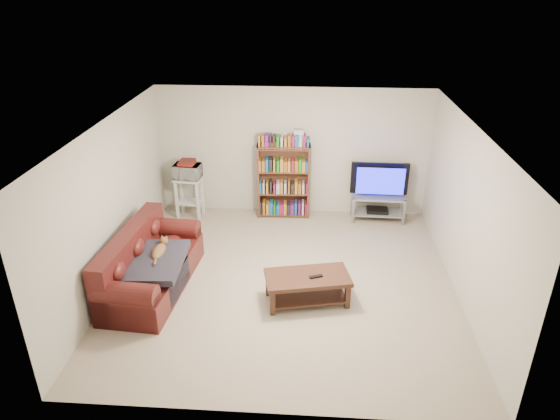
# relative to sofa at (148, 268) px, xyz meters

# --- Properties ---
(floor) EXTENTS (5.00, 5.00, 0.00)m
(floor) POSITION_rel_sofa_xyz_m (1.99, 0.27, -0.31)
(floor) COLOR tan
(floor) RESTS_ON ground
(ceiling) EXTENTS (5.00, 5.00, 0.00)m
(ceiling) POSITION_rel_sofa_xyz_m (1.99, 0.27, 2.09)
(ceiling) COLOR white
(ceiling) RESTS_ON ground
(wall_back) EXTENTS (5.00, 0.00, 5.00)m
(wall_back) POSITION_rel_sofa_xyz_m (1.99, 2.77, 0.89)
(wall_back) COLOR beige
(wall_back) RESTS_ON ground
(wall_front) EXTENTS (5.00, 0.00, 5.00)m
(wall_front) POSITION_rel_sofa_xyz_m (1.99, -2.23, 0.89)
(wall_front) COLOR beige
(wall_front) RESTS_ON ground
(wall_left) EXTENTS (0.00, 5.00, 5.00)m
(wall_left) POSITION_rel_sofa_xyz_m (-0.51, 0.27, 0.89)
(wall_left) COLOR beige
(wall_left) RESTS_ON ground
(wall_right) EXTENTS (0.00, 5.00, 5.00)m
(wall_right) POSITION_rel_sofa_xyz_m (4.49, 0.27, 0.89)
(wall_right) COLOR beige
(wall_right) RESTS_ON ground
(sofa) EXTENTS (1.05, 2.14, 0.89)m
(sofa) POSITION_rel_sofa_xyz_m (0.00, 0.00, 0.00)
(sofa) COLOR #4D1613
(sofa) RESTS_ON floor
(blanket) EXTENTS (0.81, 1.04, 0.18)m
(blanket) POSITION_rel_sofa_xyz_m (0.17, -0.16, 0.21)
(blanket) COLOR #2D2934
(blanket) RESTS_ON sofa
(cat) EXTENTS (0.27, 0.58, 0.17)m
(cat) POSITION_rel_sofa_xyz_m (0.18, 0.03, 0.27)
(cat) COLOR brown
(cat) RESTS_ON sofa
(coffee_table) EXTENTS (1.26, 0.81, 0.42)m
(coffee_table) POSITION_rel_sofa_xyz_m (2.33, -0.21, -0.02)
(coffee_table) COLOR #3D2115
(coffee_table) RESTS_ON floor
(remote) EXTENTS (0.20, 0.12, 0.02)m
(remote) POSITION_rel_sofa_xyz_m (2.45, -0.24, 0.12)
(remote) COLOR black
(remote) RESTS_ON coffee_table
(tv_stand) EXTENTS (0.99, 0.47, 0.49)m
(tv_stand) POSITION_rel_sofa_xyz_m (3.59, 2.47, 0.02)
(tv_stand) COLOR #999EA3
(tv_stand) RESTS_ON floor
(television) EXTENTS (1.06, 0.17, 0.61)m
(television) POSITION_rel_sofa_xyz_m (3.59, 2.47, 0.48)
(television) COLOR black
(television) RESTS_ON tv_stand
(dvd_player) EXTENTS (0.40, 0.28, 0.06)m
(dvd_player) POSITION_rel_sofa_xyz_m (3.59, 2.47, -0.12)
(dvd_player) COLOR black
(dvd_player) RESTS_ON tv_stand
(bookshelf) EXTENTS (0.98, 0.34, 1.40)m
(bookshelf) POSITION_rel_sofa_xyz_m (1.83, 2.54, 0.41)
(bookshelf) COLOR brown
(bookshelf) RESTS_ON floor
(shelf_clutter) EXTENTS (0.71, 0.24, 0.28)m
(shelf_clutter) POSITION_rel_sofa_xyz_m (1.93, 2.56, 1.19)
(shelf_clutter) COLOR silver
(shelf_clutter) RESTS_ON bookshelf
(microwave_stand) EXTENTS (0.52, 0.40, 0.78)m
(microwave_stand) POSITION_rel_sofa_xyz_m (0.07, 2.37, 0.19)
(microwave_stand) COLOR silver
(microwave_stand) RESTS_ON floor
(microwave) EXTENTS (0.51, 0.37, 0.27)m
(microwave) POSITION_rel_sofa_xyz_m (0.07, 2.37, 0.60)
(microwave) COLOR silver
(microwave) RESTS_ON microwave_stand
(game_boxes) EXTENTS (0.31, 0.28, 0.05)m
(game_boxes) POSITION_rel_sofa_xyz_m (0.07, 2.37, 0.76)
(game_boxes) COLOR maroon
(game_boxes) RESTS_ON microwave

